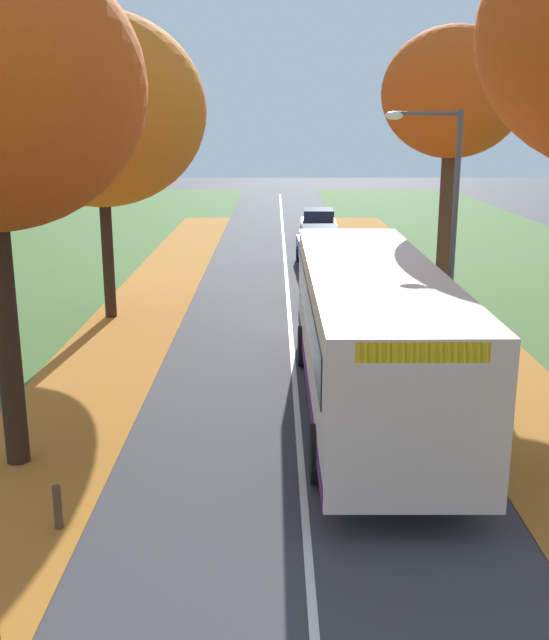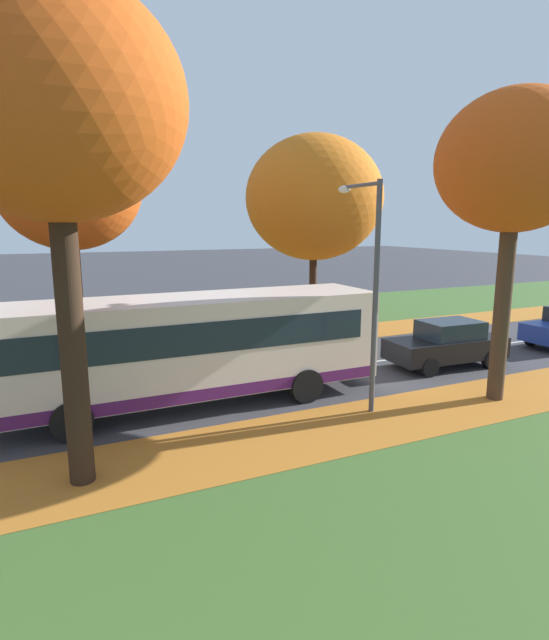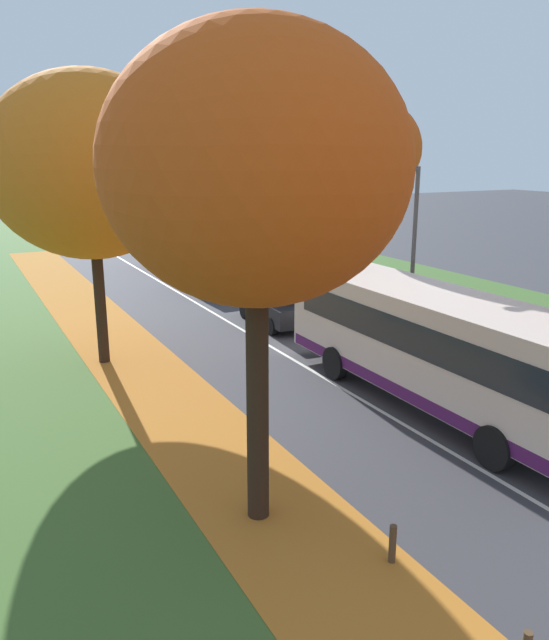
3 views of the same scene
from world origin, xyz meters
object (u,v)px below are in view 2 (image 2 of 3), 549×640
Objects in this scene: tree_left_mid at (314,198)px; bus at (192,344)px; car_black_lead at (447,344)px; bollard_fourth at (12,366)px; tree_left_near at (69,187)px; tree_right_mid at (515,164)px; streetlamp_right at (369,270)px; tree_right_near at (53,104)px.

bus is at bearing -47.73° from tree_left_mid.
tree_left_mid is at bearing -167.87° from car_black_lead.
bollard_fourth is 14.67m from car_black_lead.
tree_left_mid is (-0.52, 10.03, -0.16)m from tree_left_near.
streetlamp_right is (-0.99, -3.80, -2.73)m from tree_right_mid.
tree_left_mid reaches higher than car_black_lead.
tree_left_mid is 0.84× the size of bus.
bollard_fourth is (1.32, -2.22, -5.86)m from tree_left_near.
tree_right_mid is 6.55m from car_black_lead.
tree_left_near is 8.16m from bus.
tree_right_near reaches higher than car_black_lead.
bollard_fourth is at bearing -81.47° from tree_left_mid.
car_black_lead is at bearing 160.47° from tree_right_mid.
tree_left_mid is at bearing 98.53° from bollard_fourth.
tree_left_near reaches higher than car_black_lead.
tree_right_mid reaches higher than bollard_fourth.
streetlamp_right is (7.23, 8.85, 3.40)m from bollard_fourth.
car_black_lead is at bearing 12.13° from tree_left_mid.
tree_left_near is 12.60× the size of bollard_fourth.
streetlamp_right is 0.58× the size of bus.
tree_right_mid is at bearing 90.20° from tree_right_near.
car_black_lead is at bearing 104.56° from tree_right_near.
tree_right_near is 7.99m from streetlamp_right.
tree_right_near is (9.58, -0.64, 0.70)m from tree_left_near.
car_black_lead is (-2.13, 4.90, -2.92)m from streetlamp_right.
streetlamp_right is 5.11m from bus.
tree_right_mid is at bearing 67.98° from bus.
tree_right_mid is at bearing 75.41° from streetlamp_right.
tree_right_near is 10.67m from bollard_fourth.
tree_left_mid reaches higher than bus.
bollard_fourth is (-8.26, -1.58, -6.57)m from tree_right_near.
tree_right_near reaches higher than streetlamp_right.
streetlamp_right is (9.07, -3.41, -2.29)m from tree_left_mid.
tree_left_mid is 1.46× the size of streetlamp_right.
tree_right_mid is at bearing -19.53° from car_black_lead.
car_black_lead is at bearing 60.89° from tree_left_near.
tree_left_near is 10.05m from tree_left_mid.
bus is at bearing 43.24° from bollard_fourth.
bollard_fourth is 0.06× the size of bus.
tree_left_near reaches higher than bus.
tree_left_near is 14.25m from car_black_lead.
bollard_fourth is at bearing -136.76° from bus.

